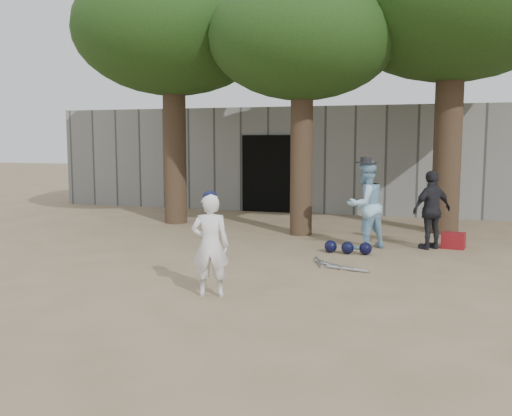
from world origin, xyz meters
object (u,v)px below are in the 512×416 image
(spectator_dark, at_px, (432,210))
(red_bag, at_px, (453,240))
(spectator_blue, at_px, (365,205))
(boy_player, at_px, (210,245))

(spectator_dark, relative_size, red_bag, 3.56)
(spectator_dark, bearing_deg, spectator_blue, -29.14)
(red_bag, bearing_deg, spectator_dark, -153.99)
(spectator_dark, distance_m, red_bag, 0.75)
(boy_player, height_order, spectator_dark, spectator_dark)
(spectator_blue, relative_size, red_bag, 3.98)
(red_bag, bearing_deg, spectator_blue, -162.06)
(spectator_blue, height_order, spectator_dark, spectator_blue)
(spectator_blue, bearing_deg, spectator_dark, 147.48)
(boy_player, xyz_separation_m, red_bag, (3.14, 4.54, -0.53))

